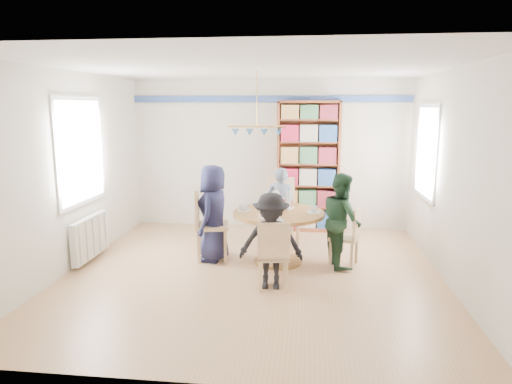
# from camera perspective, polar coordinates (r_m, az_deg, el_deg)

# --- Properties ---
(ground) EXTENTS (5.00, 5.00, 0.00)m
(ground) POSITION_cam_1_polar(r_m,az_deg,el_deg) (6.24, -0.43, -10.21)
(ground) COLOR tan
(room_shell) EXTENTS (5.00, 5.00, 5.00)m
(room_shell) POSITION_cam_1_polar(r_m,az_deg,el_deg) (6.75, -1.75, 5.78)
(room_shell) COLOR white
(room_shell) RESTS_ON ground
(radiator) EXTENTS (0.12, 1.00, 0.60)m
(radiator) POSITION_cam_1_polar(r_m,az_deg,el_deg) (7.09, -19.97, -5.30)
(radiator) COLOR silver
(radiator) RESTS_ON ground
(dining_table) EXTENTS (1.30, 1.30, 0.75)m
(dining_table) POSITION_cam_1_polar(r_m,az_deg,el_deg) (6.52, 2.84, -4.14)
(dining_table) COLOR brown
(dining_table) RESTS_ON ground
(chair_left) EXTENTS (0.55, 0.55, 1.06)m
(chair_left) POSITION_cam_1_polar(r_m,az_deg,el_deg) (6.70, -6.30, -3.55)
(chair_left) COLOR #D2AF81
(chair_left) RESTS_ON ground
(chair_right) EXTENTS (0.47, 0.47, 0.84)m
(chair_right) POSITION_cam_1_polar(r_m,az_deg,el_deg) (6.54, 11.58, -5.16)
(chair_right) COLOR #D2AF81
(chair_right) RESTS_ON ground
(chair_far) EXTENTS (0.59, 0.59, 1.06)m
(chair_far) POSITION_cam_1_polar(r_m,az_deg,el_deg) (7.52, 3.30, -1.94)
(chair_far) COLOR #D2AF81
(chair_far) RESTS_ON ground
(chair_near) EXTENTS (0.44, 0.44, 0.88)m
(chair_near) POSITION_cam_1_polar(r_m,az_deg,el_deg) (5.57, 2.17, -7.56)
(chair_near) COLOR #D2AF81
(chair_near) RESTS_ON ground
(person_left) EXTENTS (0.53, 0.74, 1.41)m
(person_left) POSITION_cam_1_polar(r_m,az_deg,el_deg) (6.63, -5.34, -2.64)
(person_left) COLOR #181935
(person_left) RESTS_ON ground
(person_right) EXTENTS (0.66, 0.76, 1.33)m
(person_right) POSITION_cam_1_polar(r_m,az_deg,el_deg) (6.47, 10.66, -3.46)
(person_right) COLOR #1A3521
(person_right) RESTS_ON ground
(person_far) EXTENTS (0.47, 0.32, 1.27)m
(person_far) POSITION_cam_1_polar(r_m,az_deg,el_deg) (7.37, 3.06, -1.79)
(person_far) COLOR gray
(person_far) RESTS_ON ground
(person_near) EXTENTS (0.78, 0.45, 1.20)m
(person_near) POSITION_cam_1_polar(r_m,az_deg,el_deg) (5.60, 1.89, -6.16)
(person_near) COLOR black
(person_near) RESTS_ON ground
(bookshelf) EXTENTS (1.11, 0.33, 2.32)m
(bookshelf) POSITION_cam_1_polar(r_m,az_deg,el_deg) (8.20, 6.54, 3.03)
(bookshelf) COLOR brown
(bookshelf) RESTS_ON ground
(tableware) EXTENTS (1.20, 1.20, 0.32)m
(tableware) POSITION_cam_1_polar(r_m,az_deg,el_deg) (6.49, 2.65, -1.84)
(tableware) COLOR white
(tableware) RESTS_ON dining_table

